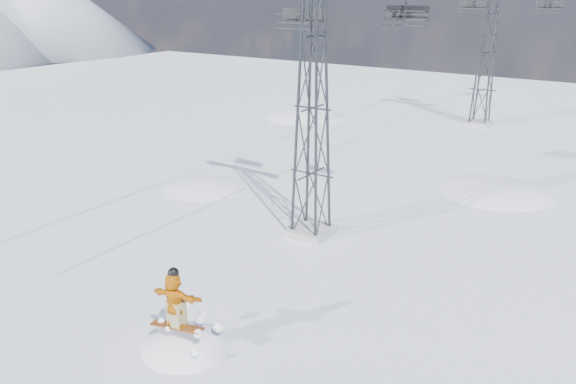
# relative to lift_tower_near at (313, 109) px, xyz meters

# --- Properties ---
(ground) EXTENTS (120.00, 120.00, 0.00)m
(ground) POSITION_rel_lift_tower_near_xyz_m (-0.80, -8.00, -5.47)
(ground) COLOR white
(ground) RESTS_ON ground
(snow_terrain) EXTENTS (39.00, 37.00, 22.00)m
(snow_terrain) POSITION_rel_lift_tower_near_xyz_m (-5.57, 13.24, -15.06)
(snow_terrain) COLOR white
(snow_terrain) RESTS_ON ground
(lift_tower_near) EXTENTS (5.20, 1.80, 11.43)m
(lift_tower_near) POSITION_rel_lift_tower_near_xyz_m (0.00, 0.00, 0.00)
(lift_tower_near) COLOR #999999
(lift_tower_near) RESTS_ON ground
(lift_tower_far) EXTENTS (5.20, 1.80, 11.43)m
(lift_tower_far) POSITION_rel_lift_tower_near_xyz_m (0.00, 25.00, 0.00)
(lift_tower_far) COLOR #999999
(lift_tower_far) RESTS_ON ground
(lift_chair_near) EXTENTS (2.05, 0.59, 2.54)m
(lift_chair_near) POSITION_rel_lift_tower_near_xyz_m (-2.20, 2.49, 3.35)
(lift_chair_near) COLOR black
(lift_chair_near) RESTS_ON ground
(lift_chair_mid) EXTENTS (1.86, 0.53, 2.30)m
(lift_chair_mid) POSITION_rel_lift_tower_near_xyz_m (2.20, 3.62, 3.54)
(lift_chair_mid) COLOR black
(lift_chair_mid) RESTS_ON ground
(lift_chair_far) EXTENTS (2.10, 0.60, 2.60)m
(lift_chair_far) POSITION_rel_lift_tower_near_xyz_m (-2.20, 27.62, 3.30)
(lift_chair_far) COLOR black
(lift_chair_far) RESTS_ON ground
(lift_chair_extra) EXTENTS (2.18, 0.63, 2.71)m
(lift_chair_extra) POSITION_rel_lift_tower_near_xyz_m (2.20, 34.07, 3.22)
(lift_chair_extra) COLOR black
(lift_chair_extra) RESTS_ON ground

